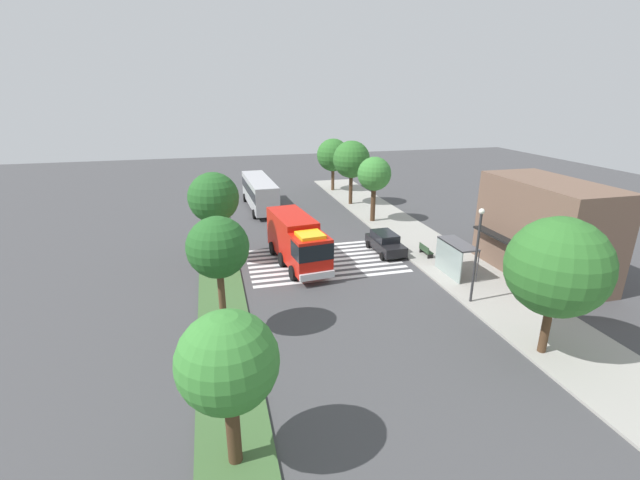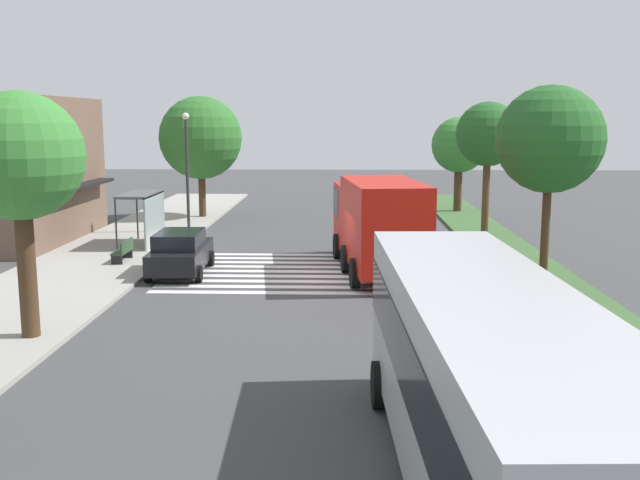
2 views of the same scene
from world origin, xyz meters
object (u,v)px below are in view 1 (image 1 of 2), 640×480
(sidewalk_tree_far_west, at_px, (333,155))
(median_tree_west, at_px, (218,248))
(parked_car_west, at_px, (385,243))
(median_tree_far_west, at_px, (214,198))
(bench_near_shelter, at_px, (426,250))
(sidewalk_tree_far_east, at_px, (558,267))
(sidewalk_tree_west, at_px, (351,160))
(median_tree_center, at_px, (228,363))
(fire_truck, at_px, (298,240))
(transit_bus, at_px, (259,191))
(sidewalk_tree_center, at_px, (374,174))
(street_lamp, at_px, (477,248))
(bus_stop_shelter, at_px, (453,252))

(sidewalk_tree_far_west, xyz_separation_m, median_tree_west, (33.99, -15.98, 0.35))
(parked_car_west, bearing_deg, median_tree_far_west, -96.83)
(bench_near_shelter, bearing_deg, sidewalk_tree_far_east, -2.49)
(bench_near_shelter, relative_size, sidewalk_tree_west, 0.21)
(sidewalk_tree_far_east, height_order, median_tree_center, sidewalk_tree_far_east)
(sidewalk_tree_far_east, bearing_deg, median_tree_center, -78.78)
(fire_truck, height_order, sidewalk_tree_far_east, sidewalk_tree_far_east)
(transit_bus, height_order, sidewalk_tree_far_east, sidewalk_tree_far_east)
(parked_car_west, height_order, transit_bus, transit_bus)
(transit_bus, relative_size, sidewalk_tree_center, 1.70)
(median_tree_far_west, relative_size, median_tree_center, 1.18)
(fire_truck, bearing_deg, transit_bus, 175.90)
(bench_near_shelter, xyz_separation_m, street_lamp, (8.20, -1.01, 3.21))
(bus_stop_shelter, relative_size, sidewalk_tree_west, 0.47)
(bench_near_shelter, bearing_deg, sidewalk_tree_far_west, -178.64)
(bench_near_shelter, height_order, street_lamp, street_lamp)
(sidewalk_tree_far_west, height_order, sidewalk_tree_center, sidewalk_tree_far_west)
(median_tree_west, bearing_deg, median_tree_center, 0.00)
(parked_car_west, xyz_separation_m, sidewalk_tree_far_west, (-23.99, 2.20, 3.98))
(median_tree_far_west, bearing_deg, transit_bus, 161.70)
(median_tree_center, bearing_deg, street_lamp, 120.27)
(transit_bus, xyz_separation_m, bus_stop_shelter, (22.81, 11.41, -0.20))
(bus_stop_shelter, xyz_separation_m, median_tree_far_west, (-7.06, -16.62, 3.40))
(median_tree_far_west, bearing_deg, bench_near_shelter, 79.54)
(median_tree_center, bearing_deg, parked_car_west, 144.22)
(bench_near_shelter, bearing_deg, bus_stop_shelter, 0.34)
(parked_car_west, relative_size, median_tree_far_west, 0.65)
(median_tree_far_west, bearing_deg, sidewalk_tree_west, 133.05)
(transit_bus, bearing_deg, parked_car_west, -155.61)
(sidewalk_tree_center, bearing_deg, bus_stop_shelter, 2.51)
(sidewalk_tree_center, height_order, sidewalk_tree_far_east, sidewalk_tree_far_east)
(transit_bus, bearing_deg, bench_near_shelter, -151.20)
(sidewalk_tree_west, relative_size, sidewalk_tree_center, 1.12)
(parked_car_west, height_order, sidewalk_tree_west, sidewalk_tree_west)
(bus_stop_shelter, distance_m, bench_near_shelter, 4.20)
(street_lamp, relative_size, sidewalk_tree_center, 0.93)
(sidewalk_tree_far_west, xyz_separation_m, median_tree_center, (43.11, -15.98, -0.52))
(median_tree_west, bearing_deg, sidewalk_tree_far_west, 154.82)
(street_lamp, relative_size, sidewalk_tree_far_west, 0.90)
(fire_truck, relative_size, bench_near_shelter, 5.68)
(median_tree_west, xyz_separation_m, median_tree_center, (9.12, 0.00, -0.87))
(sidewalk_tree_west, height_order, median_tree_west, sidewalk_tree_west)
(fire_truck, xyz_separation_m, median_tree_center, (18.22, -6.08, 2.28))
(transit_bus, bearing_deg, median_tree_far_west, 159.31)
(fire_truck, distance_m, parked_car_west, 7.85)
(bus_stop_shelter, bearing_deg, median_tree_far_west, -113.02)
(fire_truck, distance_m, median_tree_center, 19.34)
(parked_car_west, bearing_deg, median_tree_center, -37.47)
(street_lamp, xyz_separation_m, median_tree_center, (9.10, -15.58, 0.55))
(bench_near_shelter, bearing_deg, transit_bus, -148.81)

